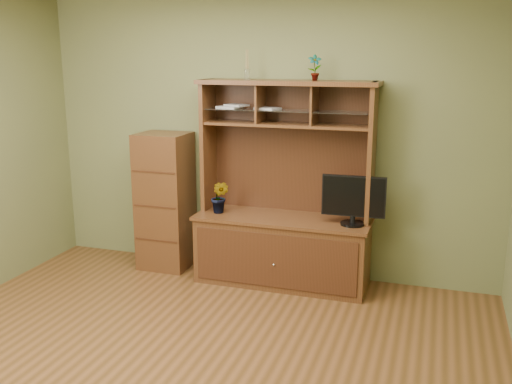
% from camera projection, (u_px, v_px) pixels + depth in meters
% --- Properties ---
extents(room, '(4.54, 4.04, 2.74)m').
position_uv_depth(room, '(173.00, 178.00, 3.66)').
color(room, '#513317').
rests_on(room, ground).
extents(media_hutch, '(1.66, 0.61, 1.90)m').
position_uv_depth(media_hutch, '(283.00, 229.00, 5.37)').
color(media_hutch, '#482714').
rests_on(media_hutch, room).
extents(monitor, '(0.56, 0.22, 0.44)m').
position_uv_depth(monitor, '(353.00, 199.00, 5.01)').
color(monitor, black).
rests_on(monitor, media_hutch).
extents(orchid_plant, '(0.19, 0.16, 0.31)m').
position_uv_depth(orchid_plant, '(220.00, 197.00, 5.41)').
color(orchid_plant, '#375A1F').
rests_on(orchid_plant, media_hutch).
extents(top_plant, '(0.14, 0.11, 0.23)m').
position_uv_depth(top_plant, '(315.00, 67.00, 5.02)').
color(top_plant, '#2D6121').
rests_on(top_plant, media_hutch).
extents(reed_diffuser, '(0.05, 0.05, 0.27)m').
position_uv_depth(reed_diffuser, '(247.00, 68.00, 5.21)').
color(reed_diffuser, silver).
rests_on(reed_diffuser, media_hutch).
extents(magazines, '(0.62, 0.22, 0.04)m').
position_uv_depth(magazines, '(244.00, 107.00, 5.30)').
color(magazines, '#B8B8BE').
rests_on(magazines, media_hutch).
extents(side_cabinet, '(0.49, 0.45, 1.37)m').
position_uv_depth(side_cabinet, '(165.00, 201.00, 5.74)').
color(side_cabinet, '#482714').
rests_on(side_cabinet, room).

